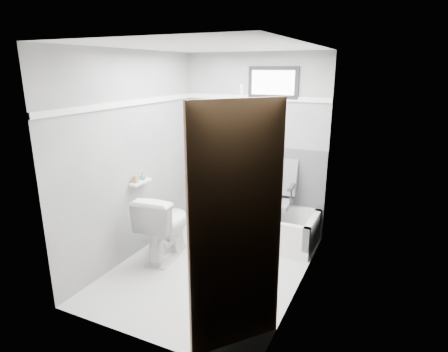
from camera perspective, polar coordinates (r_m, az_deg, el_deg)
The scene contains 19 objects.
floor at distance 4.41m, azimuth -1.99°, elevation -13.75°, with size 2.60×2.60×0.00m, color silver.
ceiling at distance 3.83m, azimuth -2.36°, elevation 19.15°, with size 2.60×2.60×0.00m, color silver.
wall_back at distance 5.11m, azimuth 4.55°, elevation 4.84°, with size 2.00×0.02×2.40m, color slate.
wall_front at distance 2.91m, azimuth -13.98°, elevation -4.41°, with size 2.00×0.02×2.40m, color slate.
wall_left at distance 4.49m, azimuth -13.60°, elevation 2.84°, with size 0.02×2.60×2.40m, color slate.
wall_right at distance 3.62m, azimuth 12.06°, elevation -0.23°, with size 0.02×2.60×2.40m, color slate.
bathtub at distance 5.00m, azimuth 5.21°, elevation -7.34°, with size 1.50×0.70×0.42m, color white, non-canonical shape.
office_chair at distance 4.86m, azimuth 7.37°, elevation -3.28°, with size 0.55×0.55×0.95m, color slate, non-canonical shape.
toilet at distance 4.54m, azimuth -8.98°, elevation -7.44°, with size 0.46×0.81×0.80m, color white.
door at distance 2.55m, azimuth 4.44°, elevation -11.91°, with size 0.78×0.78×2.00m, color #563020, non-canonical shape.
window at distance 4.92m, azimuth 7.51°, elevation 13.94°, with size 0.66×0.04×0.40m, color black, non-canonical shape.
backerboard at distance 5.12m, azimuth 7.03°, elevation 0.17°, with size 1.50×0.02×0.78m, color #4C4C4F.
trim_back at distance 5.02m, azimuth 4.65°, elevation 11.78°, with size 2.00×0.02×0.06m, color white.
trim_left at distance 4.38m, azimuth -14.00°, elevation 10.73°, with size 0.02×2.60×0.06m, color white.
pole at distance 4.93m, azimuth 3.47°, elevation 2.65°, with size 0.02×0.02×1.95m, color white.
shelf at distance 4.53m, azimuth -12.58°, elevation -0.91°, with size 0.10×0.32×0.03m, color white.
soap_bottle_a at distance 4.46m, azimuth -13.35°, elevation -0.36°, with size 0.05×0.05×0.12m, color olive.
soap_bottle_b at distance 4.56m, azimuth -12.27°, elevation 0.02°, with size 0.07×0.07×0.09m, color slate.
faucet at distance 5.32m, azimuth 2.27°, elevation -1.90°, with size 0.26×0.10×0.16m, color silver, non-canonical shape.
Camera 1 is at (1.76, -3.40, 2.20)m, focal length 30.00 mm.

